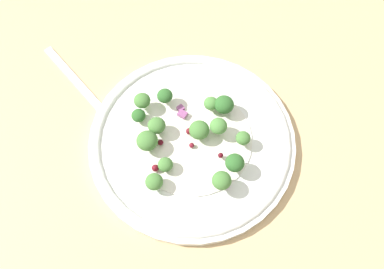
{
  "coord_description": "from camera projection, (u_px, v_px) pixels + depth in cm",
  "views": [
    {
      "loc": [
        -12.91,
        -21.31,
        51.88
      ],
      "look_at": [
        -2.15,
        0.01,
        2.7
      ],
      "focal_mm": 37.63,
      "sensor_mm": 36.0,
      "label": 1
    }
  ],
  "objects": [
    {
      "name": "broccoli_floret_5",
      "position": [
        222.0,
        181.0,
        0.51
      ],
      "size": [
        2.52,
        2.52,
        2.55
      ],
      "color": "#ADD18E",
      "rests_on": "plate"
    },
    {
      "name": "plate",
      "position": [
        192.0,
        140.0,
        0.56
      ],
      "size": [
        28.86,
        28.86,
        1.7
      ],
      "color": "white",
      "rests_on": "ground_plane"
    },
    {
      "name": "cranberry_2",
      "position": [
        155.0,
        168.0,
        0.53
      ],
      "size": [
        0.95,
        0.95,
        0.95
      ],
      "primitive_type": "sphere",
      "color": "maroon",
      "rests_on": "plate"
    },
    {
      "name": "broccoli_floret_10",
      "position": [
        139.0,
        116.0,
        0.56
      ],
      "size": [
        1.99,
        1.99,
        2.02
      ],
      "color": "#ADD18E",
      "rests_on": "plate"
    },
    {
      "name": "broccoli_floret_7",
      "position": [
        154.0,
        182.0,
        0.52
      ],
      "size": [
        2.32,
        2.32,
        2.35
      ],
      "color": "#9EC684",
      "rests_on": "plate"
    },
    {
      "name": "broccoli_floret_3",
      "position": [
        200.0,
        132.0,
        0.54
      ],
      "size": [
        2.78,
        2.78,
        2.82
      ],
      "color": "#ADD18E",
      "rests_on": "plate"
    },
    {
      "name": "cranberry_6",
      "position": [
        189.0,
        131.0,
        0.56
      ],
      "size": [
        0.95,
        0.95,
        0.95
      ],
      "primitive_type": "sphere",
      "color": "maroon",
      "rests_on": "plate"
    },
    {
      "name": "broccoli_floret_2",
      "position": [
        243.0,
        138.0,
        0.54
      ],
      "size": [
        2.0,
        2.0,
        2.03
      ],
      "color": "#8EB77A",
      "rests_on": "plate"
    },
    {
      "name": "onion_bit_0",
      "position": [
        182.0,
        114.0,
        0.57
      ],
      "size": [
        1.53,
        1.6,
        0.5
      ],
      "primitive_type": "cube",
      "rotation": [
        0.0,
        0.0,
        2.12
      ],
      "color": "#934C84",
      "rests_on": "plate"
    },
    {
      "name": "broccoli_floret_0",
      "position": [
        165.0,
        165.0,
        0.53
      ],
      "size": [
        2.02,
        2.02,
        2.05
      ],
      "color": "#ADD18E",
      "rests_on": "plate"
    },
    {
      "name": "onion_bit_1",
      "position": [
        226.0,
        183.0,
        0.53
      ],
      "size": [
        1.38,
        1.39,
        0.38
      ],
      "primitive_type": "cube",
      "rotation": [
        0.0,
        0.0,
        0.6
      ],
      "color": "#843D75",
      "rests_on": "plate"
    },
    {
      "name": "broccoli_floret_4",
      "position": [
        218.0,
        126.0,
        0.55
      ],
      "size": [
        2.39,
        2.39,
        2.42
      ],
      "color": "#ADD18E",
      "rests_on": "plate"
    },
    {
      "name": "broccoli_floret_11",
      "position": [
        157.0,
        126.0,
        0.55
      ],
      "size": [
        2.45,
        2.45,
        2.48
      ],
      "color": "#8EB77A",
      "rests_on": "plate"
    },
    {
      "name": "broccoli_floret_1",
      "position": [
        147.0,
        141.0,
        0.54
      ],
      "size": [
        2.89,
        2.89,
        2.93
      ],
      "color": "#9EC684",
      "rests_on": "plate"
    },
    {
      "name": "broccoli_floret_6",
      "position": [
        235.0,
        163.0,
        0.52
      ],
      "size": [
        2.53,
        2.53,
        2.56
      ],
      "color": "#ADD18E",
      "rests_on": "plate"
    },
    {
      "name": "broccoli_floret_9",
      "position": [
        211.0,
        104.0,
        0.57
      ],
      "size": [
        2.05,
        2.05,
        2.08
      ],
      "color": "#9EC684",
      "rests_on": "plate"
    },
    {
      "name": "cranberry_5",
      "position": [
        160.0,
        142.0,
        0.55
      ],
      "size": [
        0.81,
        0.81,
        0.81
      ],
      "primitive_type": "sphere",
      "color": "#4C0A14",
      "rests_on": "plate"
    },
    {
      "name": "onion_bit_2",
      "position": [
        181.0,
        108.0,
        0.58
      ],
      "size": [
        1.04,
        1.02,
        0.45
      ],
      "primitive_type": "cube",
      "rotation": [
        0.0,
        0.0,
        1.75
      ],
      "color": "#934C84",
      "rests_on": "plate"
    },
    {
      "name": "ground_plane",
      "position": [
        205.0,
        140.0,
        0.58
      ],
      "size": [
        180.0,
        180.0,
        2.0
      ],
      "primitive_type": "cube",
      "color": "tan"
    },
    {
      "name": "cranberry_4",
      "position": [
        192.0,
        145.0,
        0.55
      ],
      "size": [
        0.71,
        0.71,
        0.71
      ],
      "primitive_type": "sphere",
      "color": "maroon",
      "rests_on": "plate"
    },
    {
      "name": "dressing_pool",
      "position": [
        192.0,
        139.0,
        0.56
      ],
      "size": [
        16.74,
        16.74,
        0.2
      ],
      "primitive_type": "cylinder",
      "color": "white",
      "rests_on": "plate"
    },
    {
      "name": "cranberry_1",
      "position": [
        221.0,
        105.0,
        0.58
      ],
      "size": [
        0.82,
        0.82,
        0.82
      ],
      "primitive_type": "sphere",
      "color": "maroon",
      "rests_on": "plate"
    },
    {
      "name": "cranberry_0",
      "position": [
        221.0,
        155.0,
        0.54
      ],
      "size": [
        0.73,
        0.73,
        0.73
      ],
      "primitive_type": "sphere",
      "color": "#4C0A14",
      "rests_on": "plate"
    },
    {
      "name": "broccoli_floret_12",
      "position": [
        142.0,
        101.0,
        0.56
      ],
      "size": [
        2.34,
        2.34,
        2.37
      ],
      "color": "#9EC684",
      "rests_on": "plate"
    },
    {
      "name": "cranberry_3",
      "position": [
        237.0,
        165.0,
        0.54
      ],
      "size": [
        0.86,
        0.86,
        0.86
      ],
      "primitive_type": "sphere",
      "color": "maroon",
      "rests_on": "plate"
    },
    {
      "name": "broccoli_floret_8",
      "position": [
        224.0,
        105.0,
        0.56
      ],
      "size": [
        2.78,
        2.78,
        2.82
      ],
      "color": "#8EB77A",
      "rests_on": "plate"
    },
    {
      "name": "broccoli_floret_13",
      "position": [
        165.0,
        96.0,
        0.57
      ],
      "size": [
        2.22,
        2.22,
        2.25
      ],
      "color": "#9EC684",
      "rests_on": "plate"
    },
    {
      "name": "fork",
      "position": [
        85.0,
        90.0,
        0.61
      ],
      "size": [
        6.34,
        18.47,
        0.5
      ],
      "color": "silver",
      "rests_on": "ground_plane"
    }
  ]
}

